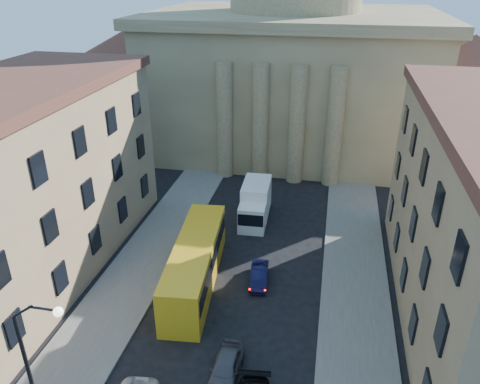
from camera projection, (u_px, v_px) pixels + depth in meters
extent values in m
cube|color=#5E5C56|center=(112.00, 308.00, 33.30)|extent=(5.00, 60.00, 0.15)
cube|color=#5E5C56|center=(357.00, 343.00, 30.25)|extent=(5.00, 60.00, 0.15)
cube|color=#766849|center=(291.00, 83.00, 61.81)|extent=(34.00, 26.00, 16.00)
cube|color=#766849|center=(295.00, 16.00, 58.14)|extent=(35.50, 27.50, 1.20)
cube|color=#766849|center=(138.00, 98.00, 64.91)|extent=(13.00, 13.00, 11.00)
cone|color=#512E22|center=(133.00, 42.00, 61.63)|extent=(26.02, 26.02, 4.00)
cube|color=#766849|center=(459.00, 115.00, 57.38)|extent=(13.00, 13.00, 11.00)
cone|color=#512E22|center=(473.00, 52.00, 54.10)|extent=(26.02, 26.02, 4.00)
cylinder|color=#766849|center=(225.00, 121.00, 51.91)|extent=(1.80, 1.80, 13.00)
cylinder|color=#766849|center=(260.00, 123.00, 51.19)|extent=(1.80, 1.80, 13.00)
cylinder|color=#766849|center=(297.00, 125.00, 50.47)|extent=(1.80, 1.80, 13.00)
cylinder|color=#766849|center=(334.00, 128.00, 49.76)|extent=(1.80, 1.80, 13.00)
cube|color=tan|center=(20.00, 187.00, 35.33)|extent=(11.00, 26.00, 14.00)
cylinder|color=black|center=(31.00, 380.00, 22.59)|extent=(0.20, 0.20, 8.00)
cylinder|color=black|center=(23.00, 311.00, 20.59)|extent=(1.30, 0.12, 0.96)
cylinder|color=black|center=(42.00, 309.00, 20.28)|extent=(1.30, 0.12, 0.12)
sphere|color=white|center=(58.00, 312.00, 20.17)|extent=(0.44, 0.44, 0.44)
imported|color=#47464B|center=(226.00, 367.00, 27.57)|extent=(1.71, 4.16, 1.41)
imported|color=black|center=(259.00, 275.00, 35.93)|extent=(1.65, 3.81, 1.22)
cube|color=gold|center=(195.00, 264.00, 35.31)|extent=(4.05, 12.77, 3.54)
cube|color=black|center=(195.00, 257.00, 35.06)|extent=(4.05, 12.10, 1.26)
cylinder|color=black|center=(167.00, 316.00, 31.86)|extent=(0.45, 1.17, 1.14)
cylinder|color=black|center=(200.00, 318.00, 31.64)|extent=(0.45, 1.17, 1.14)
cylinder|color=black|center=(193.00, 244.00, 40.02)|extent=(0.45, 1.17, 1.14)
cylinder|color=black|center=(219.00, 246.00, 39.81)|extent=(0.45, 1.17, 1.14)
cube|color=white|center=(252.00, 217.00, 42.91)|extent=(2.52, 2.62, 2.52)
cube|color=black|center=(251.00, 220.00, 41.70)|extent=(2.31, 0.22, 1.15)
cube|color=white|center=(256.00, 198.00, 45.17)|extent=(2.70, 4.51, 3.25)
cylinder|color=black|center=(240.00, 226.00, 43.03)|extent=(0.33, 0.96, 0.94)
cylinder|color=black|center=(263.00, 228.00, 42.73)|extent=(0.33, 0.96, 0.94)
cylinder|color=black|center=(247.00, 205.00, 46.75)|extent=(0.33, 0.96, 0.94)
cylinder|color=black|center=(268.00, 207.00, 46.45)|extent=(0.33, 0.96, 0.94)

